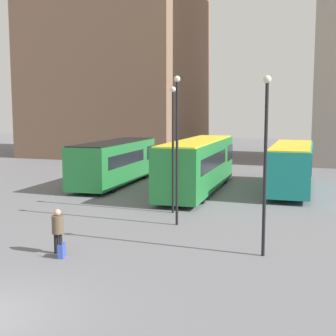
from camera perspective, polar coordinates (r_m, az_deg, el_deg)
The scene contains 9 objects.
building_block_left at distance 57.23m, azimuth -6.02°, elevation 15.47°, with size 17.76×16.99×27.30m.
bus_0 at distance 33.26m, azimuth -6.42°, elevation 0.87°, with size 3.24×10.69×3.04m.
bus_1 at distance 30.18m, azimuth 3.75°, elevation 0.57°, with size 3.16×12.55×3.31m.
bus_2 at distance 31.48m, azimuth 14.81°, elevation 0.32°, with size 2.87×10.64×3.00m.
traveler at distance 17.50m, azimuth -13.29°, elevation -7.04°, with size 0.53×0.53×1.65m.
suitcase at distance 17.21m, azimuth -12.84°, elevation -9.79°, with size 0.29×0.45×0.72m.
lamp_post_0 at distance 16.69m, azimuth 11.80°, elevation 1.81°, with size 0.28×0.28×6.38m.
lamp_post_1 at distance 20.87m, azimuth 1.11°, elevation 3.42°, with size 0.28×0.28×6.70m.
lamp_post_2 at distance 23.46m, azimuth 0.62°, elevation 3.39°, with size 0.28×0.28×6.36m.
Camera 1 is at (8.24, -8.99, 5.17)m, focal length 50.00 mm.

